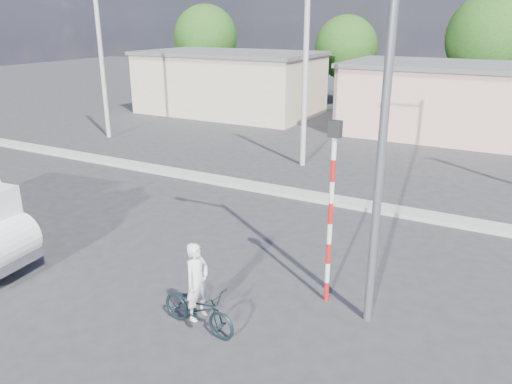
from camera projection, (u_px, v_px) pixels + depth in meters
The scene contains 9 objects.
ground_plane at pixel (180, 296), 12.17m from camera, with size 120.00×120.00×0.00m, color #2C2C2F.
median at pixel (309, 196), 18.77m from camera, with size 40.00×0.80×0.16m, color #99968E.
bicycle at pixel (198, 308), 10.71m from camera, with size 0.67×1.93×1.02m, color black.
cyclist at pixel (198, 294), 10.59m from camera, with size 0.63×0.41×1.73m, color silver.
traffic_pole at pixel (331, 199), 11.11m from camera, with size 0.28×0.18×4.36m.
streetlight at pixel (378, 97), 9.66m from camera, with size 2.34×0.22×9.00m.
building_row at pixel (421, 95), 29.20m from camera, with size 37.80×7.30×4.44m.
tree_row at pixel (488, 41), 32.40m from camera, with size 43.62×7.43×8.42m.
utility_poles at pixel (430, 82), 19.30m from camera, with size 35.40×0.24×8.00m.
Camera 1 is at (6.72, -8.47, 6.40)m, focal length 35.00 mm.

